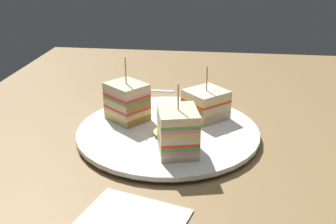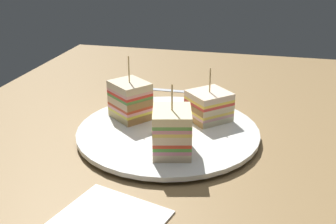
{
  "view_description": "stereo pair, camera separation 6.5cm",
  "coord_description": "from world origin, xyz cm",
  "views": [
    {
      "loc": [
        -59.85,
        -7.56,
        30.03
      ],
      "look_at": [
        0.0,
        0.0,
        4.34
      ],
      "focal_mm": 43.2,
      "sensor_mm": 36.0,
      "label": 1
    },
    {
      "loc": [
        -58.68,
        -14.0,
        30.03
      ],
      "look_at": [
        0.0,
        0.0,
        4.34
      ],
      "focal_mm": 43.2,
      "sensor_mm": 36.0,
      "label": 2
    }
  ],
  "objects": [
    {
      "name": "sandwich_wedge_0",
      "position": [
        5.39,
        -5.9,
        3.84
      ],
      "size": [
        8.75,
        8.77,
        9.26
      ],
      "rotation": [
        0.0,
        0.0,
        8.61
      ],
      "color": "beige",
      "rests_on": "plate"
    },
    {
      "name": "chip_pile",
      "position": [
        -1.78,
        -0.8,
        2.76
      ],
      "size": [
        7.74,
        5.91,
        3.23
      ],
      "color": "#E7CC72",
      "rests_on": "plate"
    },
    {
      "name": "ground_plane",
      "position": [
        0.0,
        0.0,
        -0.9
      ],
      "size": [
        112.16,
        83.63,
        1.8
      ],
      "primitive_type": "cube",
      "color": "olive"
    },
    {
      "name": "sandwich_wedge_2",
      "position": [
        -7.63,
        -2.4,
        4.68
      ],
      "size": [
        7.52,
        6.78,
        10.56
      ],
      "rotation": [
        0.0,
        0.0,
        12.8
      ],
      "color": "beige",
      "rests_on": "plate"
    },
    {
      "name": "spoon",
      "position": [
        21.39,
        12.23,
        0.41
      ],
      "size": [
        2.73,
        14.49,
        1.0
      ],
      "rotation": [
        0.0,
        0.0,
        1.57
      ],
      "color": "silver",
      "rests_on": "ground_plane"
    },
    {
      "name": "sandwich_wedge_1",
      "position": [
        2.97,
        7.42,
        4.59
      ],
      "size": [
        8.14,
        8.32,
        11.11
      ],
      "rotation": [
        0.0,
        0.0,
        10.32
      ],
      "color": "#DABE7A",
      "rests_on": "plate"
    },
    {
      "name": "plate",
      "position": [
        0.0,
        0.0,
        0.81
      ],
      "size": [
        30.0,
        30.0,
        1.34
      ],
      "color": "white",
      "rests_on": "ground_plane"
    }
  ]
}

